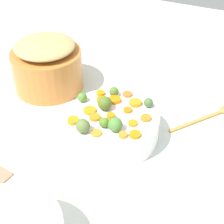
% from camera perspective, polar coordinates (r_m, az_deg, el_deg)
% --- Properties ---
extents(tabletop, '(2.40, 2.40, 0.02)m').
position_cam_1_polar(tabletop, '(1.07, -0.19, -4.97)').
color(tabletop, silver).
rests_on(tabletop, ground).
extents(serving_bowl_carrots, '(0.28, 0.28, 0.09)m').
position_cam_1_polar(serving_bowl_carrots, '(1.04, -0.00, -2.31)').
color(serving_bowl_carrots, white).
rests_on(serving_bowl_carrots, tabletop).
extents(metal_pot, '(0.25, 0.25, 0.15)m').
position_cam_1_polar(metal_pot, '(1.27, -10.73, 7.00)').
color(metal_pot, '#CB7B37').
rests_on(metal_pot, tabletop).
extents(stuffing_mound, '(0.21, 0.21, 0.04)m').
position_cam_1_polar(stuffing_mound, '(1.23, -11.26, 10.81)').
color(stuffing_mound, tan).
rests_on(stuffing_mound, metal_pot).
extents(carrot_slice_0, '(0.03, 0.03, 0.01)m').
position_cam_1_polar(carrot_slice_0, '(0.94, 3.90, -3.79)').
color(carrot_slice_0, orange).
rests_on(carrot_slice_0, serving_bowl_carrots).
extents(carrot_slice_1, '(0.03, 0.03, 0.01)m').
position_cam_1_polar(carrot_slice_1, '(0.94, 1.86, -3.86)').
color(carrot_slice_1, orange).
rests_on(carrot_slice_1, serving_bowl_carrots).
extents(carrot_slice_2, '(0.04, 0.04, 0.01)m').
position_cam_1_polar(carrot_slice_2, '(0.98, 3.50, -1.93)').
color(carrot_slice_2, orange).
rests_on(carrot_slice_2, serving_bowl_carrots).
extents(carrot_slice_3, '(0.04, 0.04, 0.01)m').
position_cam_1_polar(carrot_slice_3, '(1.09, 2.80, 2.96)').
color(carrot_slice_3, orange).
rests_on(carrot_slice_3, serving_bowl_carrots).
extents(carrot_slice_4, '(0.04, 0.04, 0.01)m').
position_cam_1_polar(carrot_slice_4, '(1.03, -3.79, 0.26)').
color(carrot_slice_4, orange).
rests_on(carrot_slice_4, serving_bowl_carrots).
extents(carrot_slice_5, '(0.04, 0.04, 0.01)m').
position_cam_1_polar(carrot_slice_5, '(1.00, 5.72, -1.00)').
color(carrot_slice_5, orange).
rests_on(carrot_slice_5, serving_bowl_carrots).
extents(carrot_slice_6, '(0.05, 0.05, 0.01)m').
position_cam_1_polar(carrot_slice_6, '(0.99, -6.55, -1.44)').
color(carrot_slice_6, orange).
rests_on(carrot_slice_6, serving_bowl_carrots).
extents(carrot_slice_7, '(0.03, 0.03, 0.01)m').
position_cam_1_polar(carrot_slice_7, '(1.10, -1.92, 3.20)').
color(carrot_slice_7, orange).
rests_on(carrot_slice_7, serving_bowl_carrots).
extents(carrot_slice_8, '(0.04, 0.04, 0.01)m').
position_cam_1_polar(carrot_slice_8, '(1.06, 0.48, 2.06)').
color(carrot_slice_8, orange).
rests_on(carrot_slice_8, serving_bowl_carrots).
extents(carrot_slice_9, '(0.05, 0.05, 0.01)m').
position_cam_1_polar(carrot_slice_9, '(1.00, -2.90, -0.87)').
color(carrot_slice_9, orange).
rests_on(carrot_slice_9, serving_bowl_carrots).
extents(carrot_slice_10, '(0.04, 0.04, 0.01)m').
position_cam_1_polar(carrot_slice_10, '(0.95, -2.63, -3.56)').
color(carrot_slice_10, orange).
rests_on(carrot_slice_10, serving_bowl_carrots).
extents(carrot_slice_11, '(0.04, 0.04, 0.01)m').
position_cam_1_polar(carrot_slice_11, '(1.05, 3.96, 1.55)').
color(carrot_slice_11, orange).
rests_on(carrot_slice_11, serving_bowl_carrots).
extents(carrot_slice_12, '(0.04, 0.04, 0.01)m').
position_cam_1_polar(carrot_slice_12, '(1.03, 2.64, 0.33)').
color(carrot_slice_12, orange).
rests_on(carrot_slice_12, serving_bowl_carrots).
extents(carrot_slice_13, '(0.05, 0.05, 0.01)m').
position_cam_1_polar(carrot_slice_13, '(1.07, -1.60, 2.02)').
color(carrot_slice_13, orange).
rests_on(carrot_slice_13, serving_bowl_carrots).
extents(carrot_slice_14, '(0.03, 0.03, 0.01)m').
position_cam_1_polar(carrot_slice_14, '(1.00, -0.50, -0.65)').
color(carrot_slice_14, orange).
rests_on(carrot_slice_14, serving_bowl_carrots).
extents(brussels_sprout_0, '(0.03, 0.03, 0.03)m').
position_cam_1_polar(brussels_sprout_0, '(0.96, -1.24, -1.79)').
color(brussels_sprout_0, '#547F26').
rests_on(brussels_sprout_0, serving_bowl_carrots).
extents(brussels_sprout_1, '(0.03, 0.03, 0.03)m').
position_cam_1_polar(brussels_sprout_1, '(1.08, 0.33, 3.45)').
color(brussels_sprout_1, '#50782B').
rests_on(brussels_sprout_1, serving_bowl_carrots).
extents(brussels_sprout_2, '(0.03, 0.03, 0.03)m').
position_cam_1_polar(brussels_sprout_2, '(1.06, -5.03, 2.49)').
color(brussels_sprout_2, '#538631').
rests_on(brussels_sprout_2, serving_bowl_carrots).
extents(brussels_sprout_3, '(0.04, 0.04, 0.04)m').
position_cam_1_polar(brussels_sprout_3, '(0.95, -4.92, -2.36)').
color(brussels_sprout_3, olive).
rests_on(brussels_sprout_3, serving_bowl_carrots).
extents(brussels_sprout_4, '(0.04, 0.04, 0.04)m').
position_cam_1_polar(brussels_sprout_4, '(1.02, -1.21, 1.47)').
color(brussels_sprout_4, '#516D24').
rests_on(brussels_sprout_4, serving_bowl_carrots).
extents(brussels_sprout_5, '(0.03, 0.03, 0.03)m').
position_cam_1_polar(brussels_sprout_5, '(1.04, 6.13, 1.57)').
color(brussels_sprout_5, '#496C3B').
rests_on(brussels_sprout_5, serving_bowl_carrots).
extents(brussels_sprout_6, '(0.04, 0.04, 0.04)m').
position_cam_1_polar(brussels_sprout_6, '(0.95, 0.53, -2.09)').
color(brussels_sprout_6, '#4E8638').
rests_on(brussels_sprout_6, serving_bowl_carrots).
extents(wooden_spoon, '(0.19, 0.24, 0.01)m').
position_cam_1_polar(wooden_spoon, '(1.21, 17.41, -0.13)').
color(wooden_spoon, '#B08743').
rests_on(wooden_spoon, tabletop).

